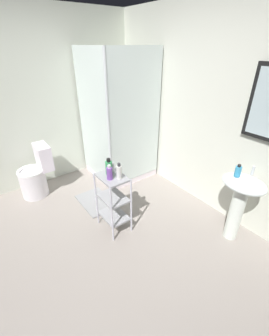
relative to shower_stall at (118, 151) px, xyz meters
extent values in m
cube|color=gray|center=(1.21, -1.22, -0.47)|extent=(4.20, 4.20, 0.02)
cube|color=silver|center=(1.21, 0.63, 0.79)|extent=(4.20, 0.10, 2.50)
cube|color=silver|center=(-0.64, -1.22, 0.79)|extent=(0.10, 4.20, 2.50)
cube|color=white|center=(-0.10, 0.10, -0.41)|extent=(0.90, 0.90, 0.10)
cube|color=silver|center=(-0.10, -0.35, 0.59)|extent=(0.90, 0.02, 1.90)
cube|color=silver|center=(0.35, 0.10, 0.59)|extent=(0.02, 0.90, 1.90)
cylinder|color=silver|center=(0.35, -0.35, 0.59)|extent=(0.04, 0.04, 1.90)
cylinder|color=silver|center=(-0.10, 0.10, -0.36)|extent=(0.08, 0.08, 0.00)
cylinder|color=white|center=(1.97, 0.30, -0.12)|extent=(0.15, 0.15, 0.68)
ellipsoid|color=white|center=(1.97, 0.30, 0.28)|extent=(0.46, 0.37, 0.13)
cylinder|color=silver|center=(1.97, 0.42, 0.40)|extent=(0.03, 0.03, 0.10)
cylinder|color=white|center=(-0.27, -1.33, -0.26)|extent=(0.37, 0.37, 0.40)
torus|color=white|center=(-0.27, -1.33, -0.05)|extent=(0.37, 0.37, 0.04)
cube|color=white|center=(-0.27, -1.11, 0.12)|extent=(0.35, 0.17, 0.36)
cylinder|color=silver|center=(0.84, -0.86, -0.09)|extent=(0.02, 0.02, 0.74)
cylinder|color=silver|center=(1.20, -0.86, -0.09)|extent=(0.02, 0.02, 0.74)
cylinder|color=silver|center=(0.84, -0.60, -0.09)|extent=(0.02, 0.02, 0.74)
cylinder|color=silver|center=(1.20, -0.60, -0.09)|extent=(0.02, 0.02, 0.74)
cube|color=#99999E|center=(1.02, -0.73, -0.28)|extent=(0.36, 0.26, 0.02)
cube|color=#99999E|center=(1.02, -0.73, -0.01)|extent=(0.36, 0.26, 0.02)
cube|color=#99999E|center=(1.02, -0.73, 0.27)|extent=(0.36, 0.26, 0.02)
cylinder|color=#389ED1|center=(1.89, 0.26, 0.40)|extent=(0.06, 0.06, 0.11)
cylinder|color=black|center=(1.89, 0.26, 0.47)|extent=(0.03, 0.03, 0.02)
cylinder|color=white|center=(1.11, -0.69, 0.35)|extent=(0.06, 0.06, 0.15)
cylinder|color=#333338|center=(1.11, -0.69, 0.44)|extent=(0.03, 0.03, 0.03)
cylinder|color=purple|center=(1.06, -0.78, 0.35)|extent=(0.06, 0.06, 0.14)
cylinder|color=silver|center=(1.06, -0.78, 0.43)|extent=(0.04, 0.04, 0.03)
cylinder|color=#359956|center=(0.96, -0.72, 0.35)|extent=(0.08, 0.08, 0.15)
cylinder|color=black|center=(0.96, -0.72, 0.45)|extent=(0.04, 0.04, 0.04)
cylinder|color=silver|center=(0.91, -0.67, 0.32)|extent=(0.08, 0.08, 0.10)
cube|color=gray|center=(0.44, -0.69, -0.45)|extent=(0.60, 0.40, 0.02)
camera|label=1|loc=(2.86, -1.78, 1.56)|focal=23.91mm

